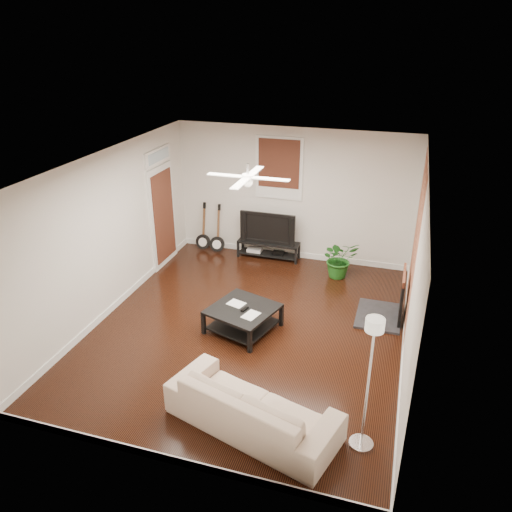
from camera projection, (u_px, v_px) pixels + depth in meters
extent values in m
cube|color=black|center=(249.00, 328.00, 8.42)|extent=(5.00, 6.00, 0.01)
cube|color=white|center=(248.00, 164.00, 7.24)|extent=(5.00, 6.00, 0.01)
cube|color=silver|center=(293.00, 195.00, 10.43)|extent=(5.00, 0.01, 2.80)
cube|color=silver|center=(160.00, 365.00, 5.23)|extent=(5.00, 0.01, 2.80)
cube|color=silver|center=(108.00, 234.00, 8.50)|extent=(0.01, 6.00, 2.80)
cube|color=silver|center=(415.00, 273.00, 7.16)|extent=(0.01, 6.00, 2.80)
cube|color=brown|center=(415.00, 246.00, 8.03)|extent=(0.02, 2.20, 2.80)
cube|color=black|center=(390.00, 295.00, 8.50)|extent=(0.80, 1.10, 0.92)
cube|color=#39180F|center=(279.00, 168.00, 10.25)|extent=(1.00, 0.06, 1.30)
cube|color=white|center=(162.00, 207.00, 10.20)|extent=(0.08, 1.00, 2.50)
cube|color=black|center=(268.00, 250.00, 10.87)|extent=(1.33, 0.36, 0.37)
imported|color=black|center=(269.00, 226.00, 10.67)|extent=(1.19, 0.16, 0.69)
cube|color=black|center=(243.00, 319.00, 8.28)|extent=(1.23, 1.23, 0.41)
imported|color=#C6B595|center=(252.00, 406.00, 6.22)|extent=(2.35, 1.46, 0.64)
imported|color=#1D5F1B|center=(340.00, 259.00, 9.97)|extent=(0.91, 0.88, 0.78)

